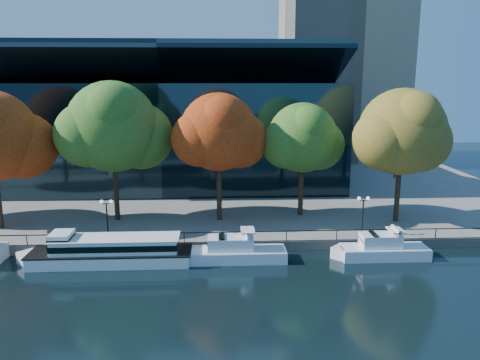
{
  "coord_description": "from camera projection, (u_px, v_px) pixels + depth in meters",
  "views": [
    {
      "loc": [
        3.3,
        -40.15,
        16.59
      ],
      "look_at": [
        5.67,
        8.0,
        6.1
      ],
      "focal_mm": 35.0,
      "sensor_mm": 36.0,
      "label": 1
    }
  ],
  "objects": [
    {
      "name": "tree_4",
      "position": [
        304.0,
        139.0,
        52.77
      ],
      "size": [
        9.86,
        8.08,
        13.0
      ],
      "color": "black",
      "rests_on": "promenade"
    },
    {
      "name": "lamp_2",
      "position": [
        363.0,
        207.0,
        46.96
      ],
      "size": [
        1.26,
        0.36,
        4.03
      ],
      "color": "black",
      "rests_on": "promenade"
    },
    {
      "name": "railing",
      "position": [
        184.0,
        233.0,
        45.31
      ],
      "size": [
        88.2,
        0.08,
        0.99
      ],
      "color": "black",
      "rests_on": "promenade"
    },
    {
      "name": "tree_2",
      "position": [
        114.0,
        129.0,
        50.55
      ],
      "size": [
        12.36,
        10.14,
        15.42
      ],
      "color": "black",
      "rests_on": "promenade"
    },
    {
      "name": "lamp_1",
      "position": [
        107.0,
        210.0,
        45.73
      ],
      "size": [
        1.26,
        0.36,
        4.03
      ],
      "color": "black",
      "rests_on": "promenade"
    },
    {
      "name": "cruiser_near",
      "position": [
        231.0,
        251.0,
        43.31
      ],
      "size": [
        10.39,
        2.68,
        3.01
      ],
      "color": "white",
      "rests_on": "ground"
    },
    {
      "name": "tree_5",
      "position": [
        404.0,
        134.0,
        50.2
      ],
      "size": [
        11.68,
        9.58,
        14.66
      ],
      "color": "black",
      "rests_on": "promenade"
    },
    {
      "name": "convention_building",
      "position": [
        169.0,
        132.0,
        71.58
      ],
      "size": [
        50.0,
        24.57,
        21.43
      ],
      "color": "black",
      "rests_on": "ground"
    },
    {
      "name": "tree_3",
      "position": [
        220.0,
        134.0,
        50.61
      ],
      "size": [
        10.6,
        8.69,
        14.16
      ],
      "color": "black",
      "rests_on": "promenade"
    },
    {
      "name": "cruiser_far",
      "position": [
        380.0,
        248.0,
        43.94
      ],
      "size": [
        9.19,
        2.55,
        3.0
      ],
      "color": "white",
      "rests_on": "ground"
    },
    {
      "name": "ground",
      "position": [
        182.0,
        265.0,
        42.55
      ],
      "size": [
        160.0,
        160.0,
        0.0
      ],
      "primitive_type": "plane",
      "color": "black",
      "rests_on": "ground"
    },
    {
      "name": "tour_boat",
      "position": [
        107.0,
        250.0,
        42.58
      ],
      "size": [
        15.97,
        3.56,
        3.03
      ],
      "color": "white",
      "rests_on": "ground"
    },
    {
      "name": "promenade",
      "position": [
        198.0,
        177.0,
        77.95
      ],
      "size": [
        90.0,
        67.08,
        1.0
      ],
      "color": "slate",
      "rests_on": "ground"
    }
  ]
}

